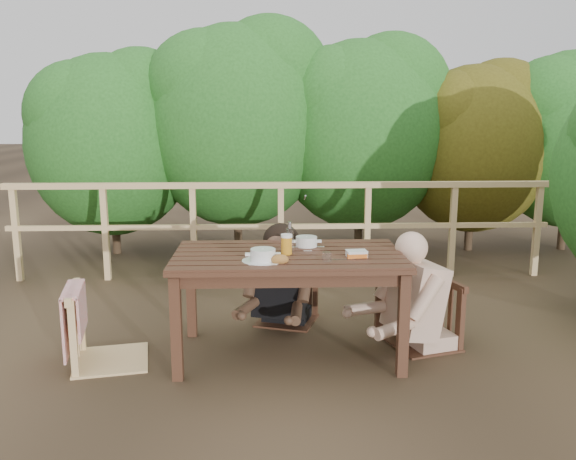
{
  "coord_description": "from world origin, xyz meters",
  "views": [
    {
      "loc": [
        -0.15,
        -3.98,
        1.7
      ],
      "look_at": [
        0.0,
        0.05,
        0.9
      ],
      "focal_mm": 36.75,
      "sensor_mm": 36.0,
      "label": 1
    }
  ],
  "objects_px": {
    "butter_tub": "(357,255)",
    "table": "(288,305)",
    "soup_near": "(263,256)",
    "chair_far": "(287,268)",
    "diner_right": "(430,251)",
    "tumbler": "(327,258)",
    "chair_right": "(424,285)",
    "bread_roll": "(280,260)",
    "woman": "(287,245)",
    "soup_far": "(306,242)",
    "beer_glass": "(287,245)",
    "bottle": "(290,238)",
    "chair_left": "(107,290)"
  },
  "relations": [
    {
      "from": "chair_far",
      "to": "bottle",
      "type": "distance_m",
      "value": 0.74
    },
    {
      "from": "diner_right",
      "to": "tumbler",
      "type": "height_order",
      "value": "diner_right"
    },
    {
      "from": "woman",
      "to": "beer_glass",
      "type": "height_order",
      "value": "woman"
    },
    {
      "from": "chair_right",
      "to": "bread_roll",
      "type": "height_order",
      "value": "chair_right"
    },
    {
      "from": "table",
      "to": "chair_left",
      "type": "distance_m",
      "value": 1.25
    },
    {
      "from": "chair_far",
      "to": "diner_right",
      "type": "distance_m",
      "value": 1.19
    },
    {
      "from": "woman",
      "to": "tumbler",
      "type": "relative_size",
      "value": 17.14
    },
    {
      "from": "diner_right",
      "to": "soup_far",
      "type": "height_order",
      "value": "diner_right"
    },
    {
      "from": "table",
      "to": "butter_tub",
      "type": "xyz_separation_m",
      "value": [
        0.46,
        -0.13,
        0.4
      ]
    },
    {
      "from": "beer_glass",
      "to": "tumbler",
      "type": "height_order",
      "value": "beer_glass"
    },
    {
      "from": "soup_near",
      "to": "bottle",
      "type": "xyz_separation_m",
      "value": [
        0.19,
        0.25,
        0.07
      ]
    },
    {
      "from": "woman",
      "to": "soup_near",
      "type": "xyz_separation_m",
      "value": [
        -0.19,
        -0.9,
        0.13
      ]
    },
    {
      "from": "chair_far",
      "to": "soup_near",
      "type": "distance_m",
      "value": 0.96
    },
    {
      "from": "bread_roll",
      "to": "table",
      "type": "bearing_deg",
      "value": 76.04
    },
    {
      "from": "woman",
      "to": "tumbler",
      "type": "distance_m",
      "value": 0.97
    },
    {
      "from": "soup_far",
      "to": "soup_near",
      "type": "bearing_deg",
      "value": -127.89
    },
    {
      "from": "soup_near",
      "to": "soup_far",
      "type": "relative_size",
      "value": 1.07
    },
    {
      "from": "chair_far",
      "to": "soup_far",
      "type": "relative_size",
      "value": 3.47
    },
    {
      "from": "soup_near",
      "to": "table",
      "type": "bearing_deg",
      "value": 49.25
    },
    {
      "from": "bottle",
      "to": "table",
      "type": "bearing_deg",
      "value": -104.2
    },
    {
      "from": "diner_right",
      "to": "chair_right",
      "type": "bearing_deg",
      "value": 72.96
    },
    {
      "from": "chair_left",
      "to": "butter_tub",
      "type": "distance_m",
      "value": 1.72
    },
    {
      "from": "beer_glass",
      "to": "diner_right",
      "type": "bearing_deg",
      "value": 8.71
    },
    {
      "from": "beer_glass",
      "to": "butter_tub",
      "type": "relative_size",
      "value": 1.1
    },
    {
      "from": "diner_right",
      "to": "tumbler",
      "type": "distance_m",
      "value": 0.87
    },
    {
      "from": "beer_glass",
      "to": "butter_tub",
      "type": "xyz_separation_m",
      "value": [
        0.47,
        -0.1,
        -0.05
      ]
    },
    {
      "from": "table",
      "to": "soup_far",
      "type": "height_order",
      "value": "soup_far"
    },
    {
      "from": "chair_right",
      "to": "chair_far",
      "type": "bearing_deg",
      "value": -135.79
    },
    {
      "from": "soup_near",
      "to": "butter_tub",
      "type": "height_order",
      "value": "soup_near"
    },
    {
      "from": "bottle",
      "to": "butter_tub",
      "type": "relative_size",
      "value": 1.64
    },
    {
      "from": "bottle",
      "to": "chair_right",
      "type": "bearing_deg",
      "value": 5.11
    },
    {
      "from": "chair_right",
      "to": "beer_glass",
      "type": "xyz_separation_m",
      "value": [
        -1.02,
        -0.16,
        0.34
      ]
    },
    {
      "from": "table",
      "to": "soup_far",
      "type": "distance_m",
      "value": 0.48
    },
    {
      "from": "diner_right",
      "to": "bread_roll",
      "type": "xyz_separation_m",
      "value": [
        -1.1,
        -0.4,
        0.05
      ]
    },
    {
      "from": "tumbler",
      "to": "chair_far",
      "type": "bearing_deg",
      "value": 104.12
    },
    {
      "from": "bread_roll",
      "to": "chair_right",
      "type": "bearing_deg",
      "value": 20.39
    },
    {
      "from": "butter_tub",
      "to": "table",
      "type": "bearing_deg",
      "value": 158.94
    },
    {
      "from": "soup_near",
      "to": "butter_tub",
      "type": "xyz_separation_m",
      "value": [
        0.63,
        0.07,
        -0.02
      ]
    },
    {
      "from": "chair_left",
      "to": "butter_tub",
      "type": "xyz_separation_m",
      "value": [
        1.7,
        -0.05,
        0.25
      ]
    },
    {
      "from": "bottle",
      "to": "soup_near",
      "type": "bearing_deg",
      "value": -126.72
    },
    {
      "from": "woman",
      "to": "tumbler",
      "type": "xyz_separation_m",
      "value": [
        0.23,
        -0.93,
        0.12
      ]
    },
    {
      "from": "soup_far",
      "to": "butter_tub",
      "type": "bearing_deg",
      "value": -46.26
    },
    {
      "from": "chair_left",
      "to": "tumbler",
      "type": "distance_m",
      "value": 1.51
    },
    {
      "from": "beer_glass",
      "to": "tumbler",
      "type": "xyz_separation_m",
      "value": [
        0.26,
        -0.21,
        -0.04
      ]
    },
    {
      "from": "soup_near",
      "to": "bread_roll",
      "type": "height_order",
      "value": "soup_near"
    },
    {
      "from": "chair_far",
      "to": "chair_right",
      "type": "bearing_deg",
      "value": -10.74
    },
    {
      "from": "chair_right",
      "to": "butter_tub",
      "type": "bearing_deg",
      "value": -81.21
    },
    {
      "from": "table",
      "to": "chair_far",
      "type": "distance_m",
      "value": 0.69
    },
    {
      "from": "table",
      "to": "bread_roll",
      "type": "bearing_deg",
      "value": -103.96
    },
    {
      "from": "beer_glass",
      "to": "chair_left",
      "type": "bearing_deg",
      "value": -177.52
    }
  ]
}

